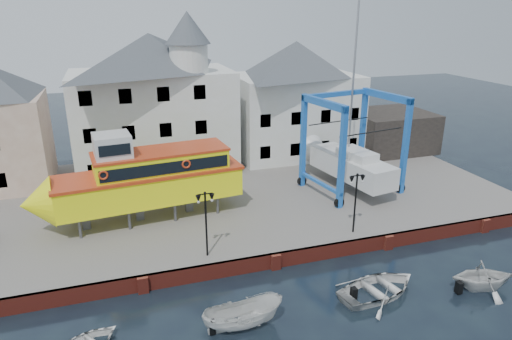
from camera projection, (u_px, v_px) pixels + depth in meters
name	position (u px, v px, depth m)	size (l,w,h in m)	color
ground	(275.00, 269.00, 28.26)	(140.00, 140.00, 0.00)	black
hardstanding	(230.00, 195.00, 37.95)	(44.00, 22.00, 1.00)	#635F5C
quay_wall	(275.00, 261.00, 28.19)	(44.00, 0.47, 1.00)	maroon
building_white_main	(155.00, 101.00, 40.84)	(14.00, 8.30, 14.00)	silver
building_white_right	(295.00, 99.00, 45.66)	(12.00, 8.00, 11.20)	silver
shed_dark	(389.00, 131.00, 47.98)	(8.00, 7.00, 4.00)	black
lamp_post_left	(205.00, 208.00, 26.77)	(1.12, 0.32, 4.20)	black
lamp_post_right	(356.00, 188.00, 29.67)	(1.12, 0.32, 4.20)	black
tour_boat	(137.00, 180.00, 31.54)	(15.03, 4.98, 6.42)	#59595E
travel_lift	(345.00, 157.00, 37.89)	(7.81, 10.20, 14.98)	#1358A7
motorboat_a	(243.00, 327.00, 23.10)	(1.58, 4.20, 1.62)	silver
motorboat_b	(378.00, 294.00, 25.74)	(3.58, 5.02, 1.04)	silver
motorboat_c	(481.00, 288.00, 26.26)	(3.09, 3.58, 1.89)	silver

